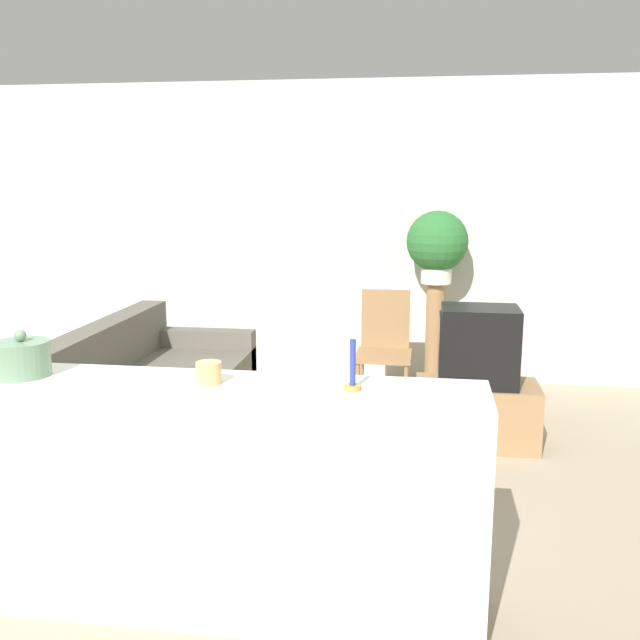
% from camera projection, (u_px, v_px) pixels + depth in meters
% --- Properties ---
extents(ground_plane, '(14.00, 14.00, 0.00)m').
position_uv_depth(ground_plane, '(216.00, 559.00, 3.51)').
color(ground_plane, tan).
extents(wall_back, '(9.00, 0.06, 2.70)m').
position_uv_depth(wall_back, '(319.00, 232.00, 6.57)').
color(wall_back, silver).
rests_on(wall_back, ground_plane).
extents(couch, '(0.96, 2.05, 0.84)m').
position_uv_depth(couch, '(149.00, 402.00, 4.99)').
color(couch, '#605B51').
rests_on(couch, ground_plane).
extents(tv_stand, '(0.85, 0.46, 0.44)m').
position_uv_depth(tv_stand, '(476.00, 414.00, 5.00)').
color(tv_stand, '#9E754C').
rests_on(tv_stand, ground_plane).
extents(television, '(0.54, 0.41, 0.54)m').
position_uv_depth(television, '(478.00, 346.00, 4.90)').
color(television, black).
rests_on(television, tv_stand).
extents(wooden_chair, '(0.44, 0.44, 0.95)m').
position_uv_depth(wooden_chair, '(384.00, 344.00, 5.79)').
color(wooden_chair, '#9E754C').
rests_on(wooden_chair, ground_plane).
extents(plant_stand, '(0.16, 0.16, 0.95)m').
position_uv_depth(plant_stand, '(434.00, 336.00, 6.27)').
color(plant_stand, '#9E754C').
rests_on(plant_stand, ground_plane).
extents(potted_plant, '(0.53, 0.53, 0.62)m').
position_uv_depth(potted_plant, '(437.00, 244.00, 6.11)').
color(potted_plant, white).
rests_on(potted_plant, plant_stand).
extents(foreground_counter, '(2.51, 0.44, 1.01)m').
position_uv_depth(foreground_counter, '(189.00, 496.00, 3.06)').
color(foreground_counter, white).
rests_on(foreground_counter, ground_plane).
extents(decorative_bowl, '(0.23, 0.23, 0.20)m').
position_uv_depth(decorative_bowl, '(22.00, 358.00, 3.05)').
color(decorative_bowl, gray).
rests_on(decorative_bowl, foreground_counter).
extents(candle_jar, '(0.11, 0.11, 0.09)m').
position_uv_depth(candle_jar, '(209.00, 373.00, 2.93)').
color(candle_jar, tan).
rests_on(candle_jar, foreground_counter).
extents(candlestick, '(0.07, 0.07, 0.21)m').
position_uv_depth(candlestick, '(353.00, 374.00, 2.85)').
color(candlestick, '#B7933D').
rests_on(candlestick, foreground_counter).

